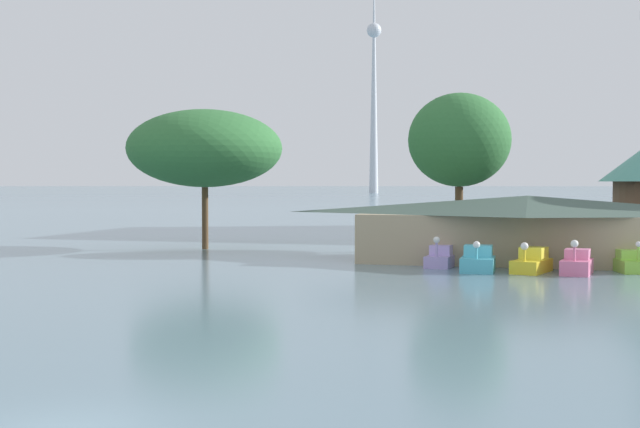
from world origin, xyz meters
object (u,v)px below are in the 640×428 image
object	(u,v)px
shoreline_tree_tall_left	(205,149)
distant_broadcast_tower	(374,68)
shoreline_tree_mid	(459,140)
pedal_boat_lime	(632,263)
pedal_boat_cyan	(478,261)
boathouse	(528,227)
pedal_boat_yellow	(532,262)
pedal_boat_lavender	(440,258)
pedal_boat_pink	(577,264)

from	to	relation	value
shoreline_tree_tall_left	distant_broadcast_tower	xyz separation A→B (m)	(-48.66, 302.06, 46.40)
shoreline_tree_tall_left	shoreline_tree_mid	xyz separation A→B (m)	(17.35, 3.06, 0.51)
pedal_boat_lime	pedal_boat_cyan	bearing A→B (deg)	-89.05
boathouse	shoreline_tree_tall_left	world-z (taller)	shoreline_tree_tall_left
distant_broadcast_tower	boathouse	bearing A→B (deg)	-77.00
shoreline_tree_tall_left	pedal_boat_cyan	bearing A→B (deg)	-27.51
pedal_boat_lime	boathouse	world-z (taller)	boathouse
pedal_boat_cyan	shoreline_tree_tall_left	world-z (taller)	shoreline_tree_tall_left
pedal_boat_yellow	shoreline_tree_tall_left	size ratio (longest dim) A/B	0.29
pedal_boat_lavender	boathouse	bearing A→B (deg)	137.65
boathouse	distant_broadcast_tower	distance (m)	318.51
boathouse	shoreline_tree_mid	xyz separation A→B (m)	(-4.71, 7.28, 5.51)
pedal_boat_cyan	pedal_boat_lime	size ratio (longest dim) A/B	0.96
pedal_boat_pink	boathouse	bearing A→B (deg)	-147.97
pedal_boat_lavender	pedal_boat_lime	world-z (taller)	pedal_boat_lavender
pedal_boat_pink	shoreline_tree_mid	xyz separation A→B (m)	(-7.29, 13.13, 7.02)
shoreline_tree_mid	distant_broadcast_tower	size ratio (longest dim) A/B	0.08
pedal_boat_lavender	pedal_boat_yellow	xyz separation A→B (m)	(4.93, -1.50, 0.03)
pedal_boat_yellow	pedal_boat_cyan	bearing A→B (deg)	-65.02
pedal_boat_cyan	shoreline_tree_tall_left	bearing A→B (deg)	-117.99
pedal_boat_lavender	shoreline_tree_mid	world-z (taller)	shoreline_tree_mid
pedal_boat_lime	distant_broadcast_tower	bearing A→B (deg)	-178.81
pedal_boat_pink	shoreline_tree_tall_left	distance (m)	27.40
pedal_boat_lime	shoreline_tree_mid	world-z (taller)	shoreline_tree_mid
boathouse	pedal_boat_lavender	bearing A→B (deg)	-138.07
distant_broadcast_tower	pedal_boat_lavender	bearing A→B (deg)	-77.97
pedal_boat_lime	shoreline_tree_tall_left	world-z (taller)	shoreline_tree_tall_left
pedal_boat_yellow	shoreline_tree_mid	bearing A→B (deg)	-141.96
pedal_boat_lavender	pedal_boat_pink	bearing A→B (deg)	82.18
pedal_boat_yellow	pedal_boat_pink	world-z (taller)	pedal_boat_pink
pedal_boat_cyan	shoreline_tree_mid	bearing A→B (deg)	-170.61
pedal_boat_pink	shoreline_tree_mid	bearing A→B (deg)	-142.69
pedal_boat_cyan	pedal_boat_yellow	world-z (taller)	pedal_boat_cyan
pedal_boat_lavender	pedal_boat_lime	xyz separation A→B (m)	(9.97, -0.03, -0.03)
pedal_boat_yellow	shoreline_tree_tall_left	world-z (taller)	shoreline_tree_tall_left
pedal_boat_pink	shoreline_tree_mid	world-z (taller)	shoreline_tree_mid
pedal_boat_lavender	pedal_boat_yellow	size ratio (longest dim) A/B	0.74
shoreline_tree_tall_left	shoreline_tree_mid	size ratio (longest dim) A/B	1.01
pedal_boat_cyan	distant_broadcast_tower	xyz separation A→B (m)	(-68.32, 312.30, 52.89)
shoreline_tree_tall_left	pedal_boat_yellow	bearing A→B (deg)	-23.72
boathouse	shoreline_tree_mid	size ratio (longest dim) A/B	1.92
distant_broadcast_tower	shoreline_tree_mid	bearing A→B (deg)	-77.55
pedal_boat_lavender	pedal_boat_cyan	size ratio (longest dim) A/B	0.94
pedal_boat_yellow	pedal_boat_lavender	bearing A→B (deg)	-90.23
pedal_boat_yellow	shoreline_tree_tall_left	xyz separation A→B (m)	(-22.40, 9.84, 6.52)
pedal_boat_pink	pedal_boat_lime	distance (m)	3.28
pedal_boat_cyan	pedal_boat_pink	world-z (taller)	pedal_boat_pink
pedal_boat_pink	boathouse	xyz separation A→B (m)	(-2.57, 5.85, 1.52)
pedal_boat_yellow	pedal_boat_pink	size ratio (longest dim) A/B	1.12
pedal_boat_cyan	pedal_boat_lavender	bearing A→B (deg)	-131.33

